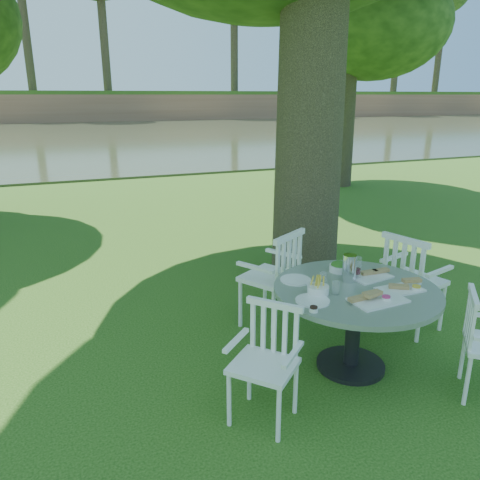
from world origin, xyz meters
name	(u,v)px	position (x,y,z in m)	size (l,w,h in m)	color
ground	(248,329)	(0.00, 0.00, 0.00)	(140.00, 140.00, 0.00)	#1C430E
table	(355,305)	(0.55, -0.93, 0.57)	(1.31, 1.31, 0.72)	black
chair_ne	(409,276)	(1.39, -0.57, 0.56)	(0.56, 0.58, 0.96)	white
chair_nw	(278,272)	(0.29, -0.05, 0.57)	(0.65, 0.64, 0.97)	white
chair_sw	(268,353)	(-0.34, -1.20, 0.48)	(0.57, 0.57, 0.82)	white
tableware	(348,281)	(0.51, -0.86, 0.76)	(1.12, 0.85, 0.23)	white
river	(83,137)	(0.00, 23.00, 0.00)	(100.00, 28.00, 0.12)	#343C23
far_bank	(63,31)	(0.28, 41.12, 7.25)	(100.00, 18.00, 15.20)	brown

